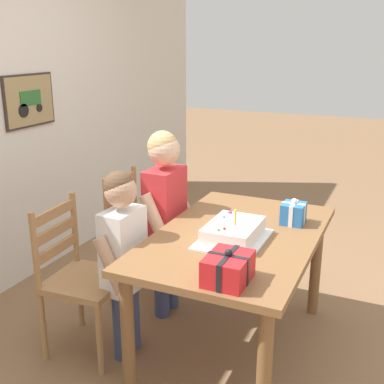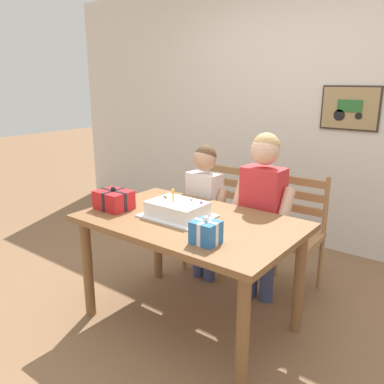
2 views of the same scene
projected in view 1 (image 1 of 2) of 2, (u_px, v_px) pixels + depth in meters
name	position (u px, v px, depth m)	size (l,w,h in m)	color
ground_plane	(233.00, 348.00, 2.98)	(20.00, 20.00, 0.00)	#846042
dining_table	(236.00, 251.00, 2.78)	(1.40, 0.88, 0.75)	brown
birthday_cake	(233.00, 232.00, 2.65)	(0.44, 0.34, 0.19)	silver
gift_box_red_large	(293.00, 213.00, 2.90)	(0.15, 0.14, 0.16)	#286BB7
gift_box_beside_cake	(228.00, 268.00, 2.20)	(0.24, 0.19, 0.16)	red
chair_left	(80.00, 277.00, 2.86)	(0.44, 0.44, 0.92)	#A87A4C
chair_right	(140.00, 235.00, 3.47)	(0.43, 0.43, 0.92)	#A87A4C
child_older	(165.00, 206.00, 3.16)	(0.46, 0.26, 1.27)	#38426B
child_younger	(123.00, 247.00, 2.74)	(0.41, 0.24, 1.13)	#38426B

